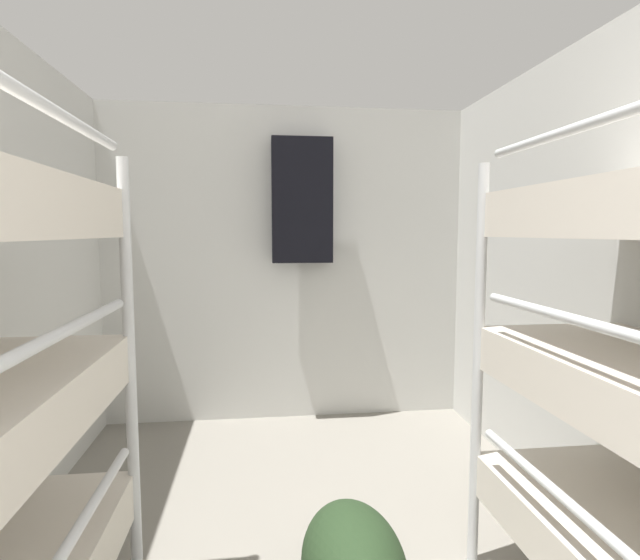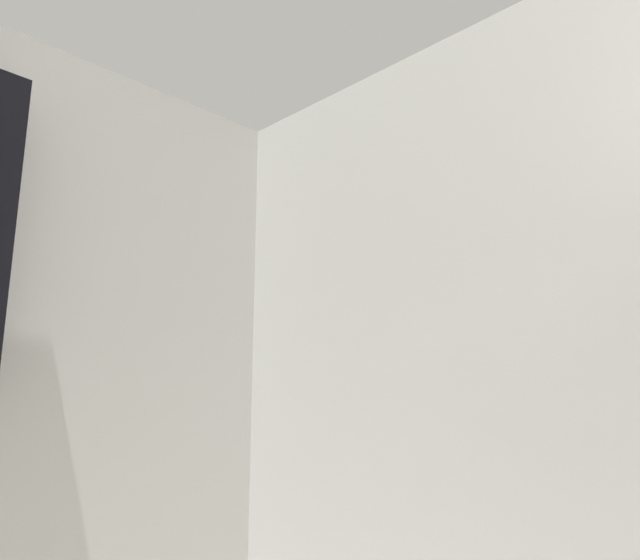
% 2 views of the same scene
% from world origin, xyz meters
% --- Properties ---
extents(wall_back, '(2.82, 0.06, 2.36)m').
position_xyz_m(wall_back, '(0.00, 4.24, 1.18)').
color(wall_back, silver).
rests_on(wall_back, ground_plane).
extents(hanging_coat, '(0.44, 0.12, 0.90)m').
position_xyz_m(hanging_coat, '(0.11, 4.09, 1.66)').
color(hanging_coat, black).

